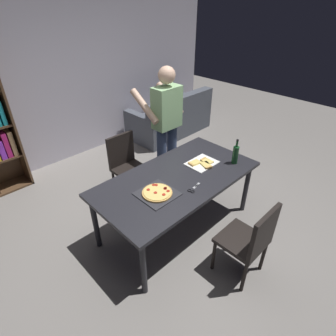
{
  "coord_description": "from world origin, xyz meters",
  "views": [
    {
      "loc": [
        -1.82,
        -1.71,
        2.47
      ],
      "look_at": [
        0.0,
        0.15,
        0.8
      ],
      "focal_mm": 28.89,
      "sensor_mm": 36.0,
      "label": 1
    }
  ],
  "objects": [
    {
      "name": "chair_near_camera",
      "position": [
        -0.0,
        -0.98,
        0.51
      ],
      "size": [
        0.42,
        0.42,
        0.9
      ],
      "color": "black",
      "rests_on": "ground_plane"
    },
    {
      "name": "ground_plane",
      "position": [
        0.0,
        0.0,
        0.0
      ],
      "size": [
        12.0,
        12.0,
        0.0
      ],
      "primitive_type": "plane",
      "color": "gray"
    },
    {
      "name": "dining_table",
      "position": [
        0.0,
        0.0,
        0.68
      ],
      "size": [
        1.89,
        0.98,
        0.75
      ],
      "color": "#232328",
      "rests_on": "ground_plane"
    },
    {
      "name": "pepperoni_pizza_on_tray",
      "position": [
        -0.37,
        -0.07,
        0.77
      ],
      "size": [
        0.37,
        0.37,
        0.04
      ],
      "color": "#2D2D33",
      "rests_on": "dining_table"
    },
    {
      "name": "back_wall",
      "position": [
        0.0,
        2.6,
        1.4
      ],
      "size": [
        6.4,
        0.1,
        2.8
      ],
      "primitive_type": "cube",
      "color": "#BCB7C6",
      "rests_on": "ground_plane"
    },
    {
      "name": "kitchen_scissors",
      "position": [
        -0.05,
        -0.28,
        0.76
      ],
      "size": [
        0.2,
        0.09,
        0.01
      ],
      "color": "silver",
      "rests_on": "dining_table"
    },
    {
      "name": "pizza_slices_on_towel",
      "position": [
        0.41,
        -0.01,
        0.76
      ],
      "size": [
        0.36,
        0.3,
        0.03
      ],
      "color": "white",
      "rests_on": "dining_table"
    },
    {
      "name": "chair_far_side",
      "position": [
        0.0,
        0.98,
        0.51
      ],
      "size": [
        0.42,
        0.42,
        0.9
      ],
      "color": "black",
      "rests_on": "ground_plane"
    },
    {
      "name": "couch",
      "position": [
        1.9,
        1.99,
        0.3
      ],
      "size": [
        1.72,
        0.89,
        0.85
      ],
      "color": "#4C515B",
      "rests_on": "ground_plane"
    },
    {
      "name": "wine_bottle",
      "position": [
        0.71,
        -0.27,
        0.87
      ],
      "size": [
        0.07,
        0.07,
        0.32
      ],
      "color": "#194723",
      "rests_on": "dining_table"
    },
    {
      "name": "person_serving_pizza",
      "position": [
        0.56,
        0.76,
        1.0
      ],
      "size": [
        0.55,
        0.54,
        1.75
      ],
      "color": "#38476B",
      "rests_on": "ground_plane"
    }
  ]
}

